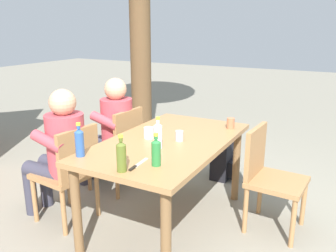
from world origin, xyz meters
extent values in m
plane|color=gray|center=(0.00, 0.00, 0.00)|extent=(24.00, 24.00, 0.00)
cube|color=#A37547|center=(0.00, 0.00, 0.75)|extent=(1.58, 0.90, 0.04)
cylinder|color=brown|center=(-0.71, -0.37, 0.36)|extent=(0.07, 0.07, 0.73)
cylinder|color=brown|center=(0.71, -0.37, 0.36)|extent=(0.07, 0.07, 0.73)
cylinder|color=brown|center=(-0.71, 0.37, 0.36)|extent=(0.07, 0.07, 0.73)
cylinder|color=brown|center=(0.71, 0.37, 0.36)|extent=(0.07, 0.07, 0.73)
cube|color=#A37547|center=(-0.36, 0.83, 0.43)|extent=(0.48, 0.48, 0.04)
cube|color=#A37547|center=(-0.38, 0.63, 0.66)|extent=(0.42, 0.08, 0.42)
cylinder|color=#A37547|center=(-0.15, 1.00, 0.21)|extent=(0.04, 0.04, 0.41)
cylinder|color=#A37547|center=(-0.53, 1.04, 0.21)|extent=(0.04, 0.04, 0.41)
cylinder|color=#A37547|center=(-0.19, 0.62, 0.21)|extent=(0.04, 0.04, 0.41)
cylinder|color=#A37547|center=(-0.56, 0.66, 0.21)|extent=(0.04, 0.04, 0.41)
cube|color=#A37547|center=(0.36, 0.83, 0.43)|extent=(0.47, 0.47, 0.04)
cube|color=#A37547|center=(0.34, 0.63, 0.66)|extent=(0.42, 0.07, 0.42)
cylinder|color=#A37547|center=(0.56, 1.01, 0.21)|extent=(0.04, 0.04, 0.41)
cylinder|color=#A37547|center=(0.18, 1.03, 0.21)|extent=(0.04, 0.04, 0.41)
cylinder|color=#A37547|center=(0.53, 0.63, 0.21)|extent=(0.04, 0.04, 0.41)
cylinder|color=#A37547|center=(0.15, 0.65, 0.21)|extent=(0.04, 0.04, 0.41)
cube|color=#A37547|center=(0.36, -0.83, 0.43)|extent=(0.47, 0.47, 0.04)
cube|color=#A37547|center=(0.37, -0.63, 0.66)|extent=(0.42, 0.07, 0.42)
cylinder|color=#A37547|center=(0.15, -1.01, 0.21)|extent=(0.04, 0.04, 0.41)
cylinder|color=#A37547|center=(0.53, -1.03, 0.21)|extent=(0.04, 0.04, 0.41)
cylinder|color=#A37547|center=(0.18, -0.63, 0.21)|extent=(0.04, 0.04, 0.41)
cylinder|color=#A37547|center=(0.56, -0.65, 0.21)|extent=(0.04, 0.04, 0.41)
cylinder|color=#B7424C|center=(-0.36, 0.78, 0.71)|extent=(0.32, 0.32, 0.52)
sphere|color=tan|center=(-0.36, 0.78, 1.07)|extent=(0.22, 0.22, 0.22)
cylinder|color=#383847|center=(-0.27, 0.98, 0.45)|extent=(0.14, 0.40, 0.14)
cylinder|color=#383847|center=(-0.27, 1.18, 0.23)|extent=(0.11, 0.11, 0.45)
cylinder|color=#B7424C|center=(-0.17, 0.78, 0.79)|extent=(0.09, 0.31, 0.16)
cylinder|color=#383847|center=(-0.45, 0.98, 0.45)|extent=(0.14, 0.40, 0.14)
cylinder|color=#383847|center=(-0.45, 1.18, 0.23)|extent=(0.11, 0.11, 0.45)
cylinder|color=#B7424C|center=(-0.55, 0.78, 0.79)|extent=(0.09, 0.31, 0.16)
cylinder|color=#B7424C|center=(0.36, 0.78, 0.71)|extent=(0.32, 0.32, 0.52)
sphere|color=tan|center=(0.36, 0.78, 1.07)|extent=(0.22, 0.22, 0.22)
cylinder|color=#383847|center=(0.45, 0.98, 0.45)|extent=(0.14, 0.40, 0.14)
cylinder|color=#383847|center=(0.45, 1.18, 0.23)|extent=(0.11, 0.11, 0.45)
cylinder|color=#B7424C|center=(0.55, 0.78, 0.79)|extent=(0.09, 0.31, 0.16)
cylinder|color=#383847|center=(0.27, 0.98, 0.45)|extent=(0.14, 0.40, 0.14)
cylinder|color=#383847|center=(0.27, 1.18, 0.23)|extent=(0.11, 0.11, 0.45)
cylinder|color=#B7424C|center=(0.17, 0.78, 0.79)|extent=(0.09, 0.31, 0.16)
cylinder|color=#566623|center=(-0.70, -0.04, 0.86)|extent=(0.06, 0.06, 0.18)
cone|color=#566623|center=(-0.70, -0.04, 0.96)|extent=(0.06, 0.06, 0.02)
cylinder|color=#566623|center=(-0.70, -0.04, 0.98)|extent=(0.03, 0.03, 0.02)
cylinder|color=yellow|center=(-0.70, -0.04, 1.00)|extent=(0.03, 0.03, 0.02)
cylinder|color=white|center=(-0.21, -0.03, 0.86)|extent=(0.06, 0.06, 0.18)
cone|color=white|center=(-0.21, -0.03, 0.96)|extent=(0.06, 0.06, 0.02)
cylinder|color=white|center=(-0.21, -0.03, 0.98)|extent=(0.03, 0.03, 0.02)
cylinder|color=yellow|center=(-0.21, -0.03, 1.00)|extent=(0.03, 0.03, 0.02)
cylinder|color=#287A38|center=(-0.51, -0.19, 0.85)|extent=(0.06, 0.06, 0.16)
cone|color=#287A38|center=(-0.51, -0.19, 0.94)|extent=(0.06, 0.06, 0.02)
cylinder|color=#287A38|center=(-0.51, -0.19, 0.96)|extent=(0.03, 0.03, 0.02)
cylinder|color=yellow|center=(-0.51, -0.19, 0.98)|extent=(0.03, 0.03, 0.02)
cylinder|color=#2D56A3|center=(-0.62, 0.38, 0.86)|extent=(0.06, 0.06, 0.18)
cone|color=#2D56A3|center=(-0.62, 0.38, 0.96)|extent=(0.06, 0.06, 0.02)
cylinder|color=#2D56A3|center=(-0.62, 0.38, 0.98)|extent=(0.03, 0.03, 0.02)
cylinder|color=yellow|center=(-0.62, 0.38, 1.00)|extent=(0.03, 0.03, 0.02)
cylinder|color=#BC6B47|center=(0.57, -0.34, 0.82)|extent=(0.07, 0.07, 0.10)
cylinder|color=#B2B7BC|center=(0.03, -0.09, 0.81)|extent=(0.07, 0.07, 0.08)
cylinder|color=silver|center=(-0.03, 0.16, 0.81)|extent=(0.08, 0.08, 0.09)
cube|color=silver|center=(-0.53, -0.08, 0.77)|extent=(0.18, 0.04, 0.01)
cube|color=black|center=(-0.64, -0.08, 0.77)|extent=(0.08, 0.03, 0.01)
cube|color=black|center=(1.15, -0.08, 0.21)|extent=(0.30, 0.19, 0.42)
cube|color=black|center=(1.15, -0.20, 0.14)|extent=(0.21, 0.06, 0.19)
cylinder|color=brown|center=(2.07, 1.59, 1.57)|extent=(0.31, 0.31, 3.15)
camera|label=1|loc=(-2.39, -1.30, 1.67)|focal=37.39mm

